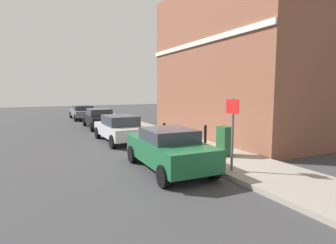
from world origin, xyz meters
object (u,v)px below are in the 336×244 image
at_px(car_black, 99,118).
at_px(bollard_near_cabinet, 205,136).
at_px(bollard_far_kerb, 164,133).
at_px(utility_cabinet, 224,142).
at_px(street_sign, 233,124).
at_px(car_green, 169,149).
at_px(car_silver, 120,128).
at_px(car_grey, 83,112).

xyz_separation_m(car_black, bollard_near_cabinet, (2.52, -9.72, -0.01)).
bearing_deg(bollard_far_kerb, bollard_near_cabinet, -49.90).
xyz_separation_m(utility_cabinet, bollard_far_kerb, (-1.19, 2.99, 0.02)).
distance_m(car_black, street_sign, 13.04).
distance_m(bollard_near_cabinet, bollard_far_kerb, 1.99).
relative_size(utility_cabinet, street_sign, 0.50).
distance_m(car_black, bollard_far_kerb, 8.29).
height_order(bollard_near_cabinet, bollard_far_kerb, same).
relative_size(car_green, bollard_near_cabinet, 3.87).
relative_size(car_black, street_sign, 1.89).
relative_size(bollard_far_kerb, street_sign, 0.45).
relative_size(car_green, car_black, 0.93).
bearing_deg(street_sign, car_green, 137.00).
bearing_deg(car_black, bollard_near_cabinet, -164.52).
bearing_deg(bollard_far_kerb, car_silver, 121.60).
bearing_deg(street_sign, utility_cabinet, 58.22).
bearing_deg(utility_cabinet, bollard_far_kerb, 111.63).
relative_size(car_green, bollard_far_kerb, 3.87).
xyz_separation_m(car_green, utility_cabinet, (2.60, 0.34, -0.06)).
bearing_deg(car_black, street_sign, -173.16).
height_order(car_black, bollard_near_cabinet, car_black).
height_order(car_silver, bollard_far_kerb, car_silver).
height_order(car_grey, bollard_far_kerb, car_grey).
distance_m(bollard_far_kerb, street_sign, 4.84).
bearing_deg(bollard_near_cabinet, car_black, 104.54).
height_order(car_silver, car_black, car_silver).
bearing_deg(car_grey, bollard_near_cabinet, -170.73).
bearing_deg(car_silver, car_grey, -1.81).
height_order(car_green, utility_cabinet, car_green).
bearing_deg(bollard_near_cabinet, car_green, -146.38).
distance_m(car_silver, car_grey, 12.37).
distance_m(car_grey, street_sign, 19.54).
bearing_deg(car_black, utility_cabinet, -166.85).
xyz_separation_m(car_silver, utility_cabinet, (2.64, -5.35, -0.05)).
bearing_deg(car_silver, bollard_near_cabinet, -146.22).
height_order(car_silver, street_sign, street_sign).
relative_size(car_silver, street_sign, 1.80).
distance_m(car_green, car_silver, 5.68).
height_order(utility_cabinet, bollard_far_kerb, utility_cabinet).
relative_size(car_green, car_silver, 0.97).
bearing_deg(bollard_far_kerb, car_black, 98.57).
relative_size(car_silver, car_black, 0.95).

